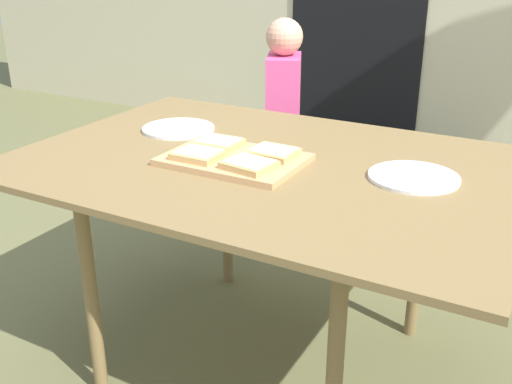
# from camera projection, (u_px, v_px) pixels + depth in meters

# --- Properties ---
(ground_plane) EXTENTS (16.00, 16.00, 0.00)m
(ground_plane) POSITION_uv_depth(u_px,v_px,m) (266.00, 359.00, 1.99)
(ground_plane) COLOR #65653F
(dining_table) EXTENTS (1.43, 1.00, 0.69)m
(dining_table) POSITION_uv_depth(u_px,v_px,m) (268.00, 179.00, 1.75)
(dining_table) COLOR olive
(dining_table) RESTS_ON ground
(cutting_board) EXTENTS (0.39, 0.27, 0.02)m
(cutting_board) POSITION_uv_depth(u_px,v_px,m) (234.00, 160.00, 1.71)
(cutting_board) COLOR tan
(cutting_board) RESTS_ON dining_table
(pizza_slice_near_right) EXTENTS (0.14, 0.13, 0.02)m
(pizza_slice_near_right) POSITION_uv_depth(u_px,v_px,m) (249.00, 164.00, 1.62)
(pizza_slice_near_right) COLOR tan
(pizza_slice_near_right) RESTS_ON cutting_board
(pizza_slice_far_right) EXTENTS (0.13, 0.11, 0.02)m
(pizza_slice_far_right) POSITION_uv_depth(u_px,v_px,m) (274.00, 152.00, 1.71)
(pizza_slice_far_right) COLOR tan
(pizza_slice_far_right) RESTS_ON cutting_board
(pizza_slice_near_left) EXTENTS (0.13, 0.11, 0.02)m
(pizza_slice_near_left) POSITION_uv_depth(u_px,v_px,m) (198.00, 154.00, 1.70)
(pizza_slice_near_left) COLOR tan
(pizza_slice_near_left) RESTS_ON cutting_board
(pizza_slice_far_left) EXTENTS (0.13, 0.11, 0.02)m
(pizza_slice_far_left) POSITION_uv_depth(u_px,v_px,m) (218.00, 143.00, 1.79)
(pizza_slice_far_left) COLOR tan
(pizza_slice_far_left) RESTS_ON cutting_board
(plate_white_left) EXTENTS (0.24, 0.24, 0.01)m
(plate_white_left) POSITION_uv_depth(u_px,v_px,m) (178.00, 129.00, 2.01)
(plate_white_left) COLOR silver
(plate_white_left) RESTS_ON dining_table
(plate_white_right) EXTENTS (0.24, 0.24, 0.01)m
(plate_white_right) POSITION_uv_depth(u_px,v_px,m) (414.00, 177.00, 1.60)
(plate_white_right) COLOR silver
(plate_white_right) RESTS_ON dining_table
(child_left) EXTENTS (0.22, 0.28, 0.99)m
(child_left) POSITION_uv_depth(u_px,v_px,m) (283.00, 118.00, 2.65)
(child_left) COLOR #353E53
(child_left) RESTS_ON ground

